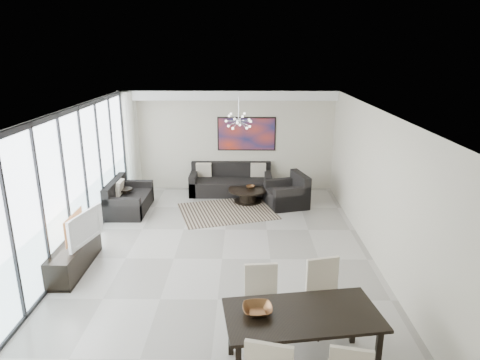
{
  "coord_description": "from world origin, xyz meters",
  "views": [
    {
      "loc": [
        0.44,
        -7.64,
        4.0
      ],
      "look_at": [
        0.34,
        1.28,
        1.25
      ],
      "focal_mm": 32.0,
      "sensor_mm": 36.0,
      "label": 1
    }
  ],
  "objects_px": {
    "sofa_main": "(231,183)",
    "dining_table": "(302,319)",
    "coffee_table": "(248,194)",
    "television": "(81,227)",
    "tv_console": "(74,256)"
  },
  "relations": [
    {
      "from": "sofa_main",
      "to": "tv_console",
      "type": "distance_m",
      "value": 5.31
    },
    {
      "from": "tv_console",
      "to": "television",
      "type": "bearing_deg",
      "value": 26.31
    },
    {
      "from": "coffee_table",
      "to": "television",
      "type": "bearing_deg",
      "value": -130.44
    },
    {
      "from": "sofa_main",
      "to": "television",
      "type": "distance_m",
      "value": 5.19
    },
    {
      "from": "tv_console",
      "to": "dining_table",
      "type": "height_order",
      "value": "dining_table"
    },
    {
      "from": "dining_table",
      "to": "coffee_table",
      "type": "bearing_deg",
      "value": 95.79
    },
    {
      "from": "coffee_table",
      "to": "television",
      "type": "distance_m",
      "value": 4.87
    },
    {
      "from": "tv_console",
      "to": "television",
      "type": "relative_size",
      "value": 1.62
    },
    {
      "from": "coffee_table",
      "to": "tv_console",
      "type": "bearing_deg",
      "value": -131.25
    },
    {
      "from": "sofa_main",
      "to": "dining_table",
      "type": "height_order",
      "value": "sofa_main"
    },
    {
      "from": "sofa_main",
      "to": "dining_table",
      "type": "bearing_deg",
      "value": -80.96
    },
    {
      "from": "sofa_main",
      "to": "television",
      "type": "xyz_separation_m",
      "value": [
        -2.65,
        -4.43,
        0.55
      ]
    },
    {
      "from": "coffee_table",
      "to": "television",
      "type": "height_order",
      "value": "television"
    },
    {
      "from": "television",
      "to": "dining_table",
      "type": "height_order",
      "value": "television"
    },
    {
      "from": "coffee_table",
      "to": "sofa_main",
      "type": "bearing_deg",
      "value": 122.92
    }
  ]
}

